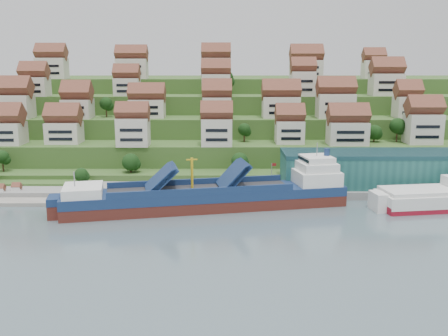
{
  "coord_description": "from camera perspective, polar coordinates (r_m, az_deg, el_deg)",
  "views": [
    {
      "loc": [
        4.32,
        -125.6,
        37.26
      ],
      "look_at": [
        4.72,
        14.0,
        8.0
      ],
      "focal_mm": 40.0,
      "sensor_mm": 36.0,
      "label": 1
    }
  ],
  "objects": [
    {
      "name": "quay",
      "position": [
        146.02,
        6.01,
        -2.57
      ],
      "size": [
        180.0,
        14.0,
        2.2
      ],
      "primitive_type": "cube",
      "color": "gray",
      "rests_on": "ground"
    },
    {
      "name": "warehouse",
      "position": [
        153.33,
        17.96,
        -0.05
      ],
      "size": [
        60.0,
        15.0,
        10.0
      ],
      "primitive_type": "cube",
      "color": "#225D59",
      "rests_on": "quay"
    },
    {
      "name": "cargo_ship",
      "position": [
        130.99,
        -1.1,
        -3.26
      ],
      "size": [
        74.35,
        25.63,
        16.25
      ],
      "rotation": [
        0.0,
        0.0,
        0.2
      ],
      "color": "#501F18",
      "rests_on": "ground"
    },
    {
      "name": "hillside_village",
      "position": [
        186.49,
        -1.06,
        7.83
      ],
      "size": [
        154.69,
        63.27,
        28.63
      ],
      "color": "beige",
      "rests_on": "ground"
    },
    {
      "name": "hillside",
      "position": [
        230.73,
        -1.24,
        5.21
      ],
      "size": [
        260.0,
        128.0,
        31.0
      ],
      "color": "#2D4C1E",
      "rests_on": "ground"
    },
    {
      "name": "second_ship",
      "position": [
        142.7,
        23.28,
        -3.2
      ],
      "size": [
        31.19,
        15.09,
        8.69
      ],
      "rotation": [
        0.0,
        0.0,
        0.14
      ],
      "color": "maroon",
      "rests_on": "ground"
    },
    {
      "name": "pebble_beach",
      "position": [
        155.46,
        -23.82,
        -2.87
      ],
      "size": [
        45.0,
        20.0,
        1.0
      ],
      "primitive_type": "cube",
      "color": "gray",
      "rests_on": "ground"
    },
    {
      "name": "hillside_trees",
      "position": [
        174.65,
        -3.25,
        5.52
      ],
      "size": [
        138.41,
        62.52,
        32.42
      ],
      "color": "#173A13",
      "rests_on": "ground"
    },
    {
      "name": "ground",
      "position": [
        131.08,
        -2.05,
        -4.68
      ],
      "size": [
        300.0,
        300.0,
        0.0
      ],
      "primitive_type": "plane",
      "color": "slate",
      "rests_on": "ground"
    },
    {
      "name": "flagpole",
      "position": [
        139.64,
        5.51,
        -0.78
      ],
      "size": [
        1.28,
        0.16,
        8.0
      ],
      "color": "gray",
      "rests_on": "quay"
    }
  ]
}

